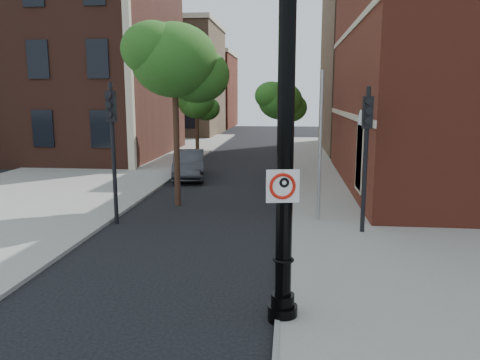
# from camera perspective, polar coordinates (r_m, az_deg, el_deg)

# --- Properties ---
(ground) EXTENTS (120.00, 120.00, 0.00)m
(ground) POSITION_cam_1_polar(r_m,az_deg,el_deg) (10.73, -6.63, -14.15)
(ground) COLOR black
(ground) RESTS_ON ground
(sidewalk_right) EXTENTS (8.00, 60.00, 0.12)m
(sidewalk_right) POSITION_cam_1_polar(r_m,az_deg,el_deg) (20.35, 16.66, -2.57)
(sidewalk_right) COLOR gray
(sidewalk_right) RESTS_ON ground
(sidewalk_left) EXTENTS (10.00, 50.00, 0.12)m
(sidewalk_left) POSITION_cam_1_polar(r_m,az_deg,el_deg) (30.04, -15.92, 1.49)
(sidewalk_left) COLOR gray
(sidewalk_left) RESTS_ON ground
(curb_edge) EXTENTS (0.10, 60.00, 0.14)m
(curb_edge) POSITION_cam_1_polar(r_m,az_deg,el_deg) (20.00, 5.46, -2.37)
(curb_edge) COLOR gray
(curb_edge) RESTS_ON ground
(victorian_building) EXTENTS (18.60, 14.60, 17.95)m
(victorian_building) POSITION_cam_1_polar(r_m,az_deg,el_deg) (38.38, -23.23, 15.90)
(victorian_building) COLOR #50281D
(victorian_building) RESTS_ON ground
(bg_building_tan_a) EXTENTS (12.00, 12.00, 12.00)m
(bg_building_tan_a) POSITION_cam_1_polar(r_m,az_deg,el_deg) (55.40, -8.96, 11.73)
(bg_building_tan_a) COLOR #7F6045
(bg_building_tan_a) RESTS_ON ground
(bg_building_red) EXTENTS (12.00, 12.00, 10.00)m
(bg_building_red) POSITION_cam_1_polar(r_m,az_deg,el_deg) (69.01, -5.89, 10.65)
(bg_building_red) COLOR maroon
(bg_building_red) RESTS_ON ground
(bg_building_tan_b) EXTENTS (22.00, 14.00, 14.00)m
(bg_building_tan_b) POSITION_cam_1_polar(r_m,az_deg,el_deg) (41.93, 25.96, 12.75)
(bg_building_tan_b) COLOR #7F6045
(bg_building_tan_b) RESTS_ON ground
(lamppost) EXTENTS (0.59, 0.59, 7.01)m
(lamppost) POSITION_cam_1_polar(r_m,az_deg,el_deg) (8.81, 5.52, 2.49)
(lamppost) COLOR black
(lamppost) RESTS_ON ground
(no_parking_sign) EXTENTS (0.62, 0.15, 0.63)m
(no_parking_sign) POSITION_cam_1_polar(r_m,az_deg,el_deg) (8.71, 5.25, -0.71)
(no_parking_sign) COLOR white
(no_parking_sign) RESTS_ON ground
(parked_car) EXTENTS (2.45, 4.85, 1.52)m
(parked_car) POSITION_cam_1_polar(r_m,az_deg,el_deg) (25.42, -6.25, 1.90)
(parked_car) COLOR #2F2F34
(parked_car) RESTS_ON ground
(traffic_signal_left) EXTENTS (0.34, 0.41, 4.88)m
(traffic_signal_left) POSITION_cam_1_polar(r_m,az_deg,el_deg) (16.47, -15.32, 5.94)
(traffic_signal_left) COLOR black
(traffic_signal_left) RESTS_ON ground
(traffic_signal_right) EXTENTS (0.30, 0.39, 4.70)m
(traffic_signal_right) POSITION_cam_1_polar(r_m,az_deg,el_deg) (15.04, 15.17, 5.11)
(traffic_signal_right) COLOR black
(traffic_signal_right) RESTS_ON ground
(utility_pole) EXTENTS (0.11, 0.11, 5.27)m
(utility_pole) POSITION_cam_1_polar(r_m,az_deg,el_deg) (16.32, 9.74, 3.82)
(utility_pole) COLOR #999999
(utility_pole) RESTS_ON ground
(street_tree_a) EXTENTS (4.00, 3.62, 7.21)m
(street_tree_a) POSITION_cam_1_polar(r_m,az_deg,el_deg) (18.95, -7.80, 14.03)
(street_tree_a) COLOR black
(street_tree_a) RESTS_ON ground
(street_tree_b) EXTENTS (2.76, 2.49, 4.97)m
(street_tree_b) POSITION_cam_1_polar(r_m,az_deg,el_deg) (30.34, -5.22, 9.24)
(street_tree_b) COLOR black
(street_tree_b) RESTS_ON ground
(street_tree_c) EXTENTS (2.88, 2.60, 5.19)m
(street_tree_c) POSITION_cam_1_polar(r_m,az_deg,el_deg) (26.17, 5.01, 9.48)
(street_tree_c) COLOR black
(street_tree_c) RESTS_ON ground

